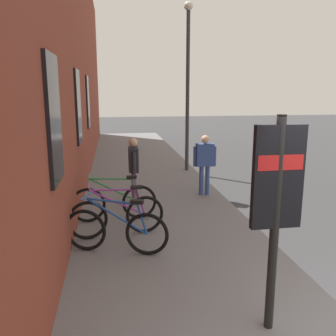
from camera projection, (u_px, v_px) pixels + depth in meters
ground at (258, 197)px, 9.54m from camera, size 60.00×60.00×0.00m
sidewalk_pavement at (147, 180)px, 11.04m from camera, size 24.00×3.50×0.12m
station_facade at (75, 61)px, 10.93m from camera, size 22.00×0.65×7.26m
bicycle_leaning_wall at (116, 230)px, 5.89m from camera, size 0.69×1.70×0.97m
bicycle_by_door at (117, 216)px, 6.59m from camera, size 0.48×1.76×0.97m
bicycle_far_end at (114, 202)px, 7.39m from camera, size 0.48×1.77×0.97m
transit_info_sign at (277, 191)px, 3.77m from camera, size 0.10×0.55×2.40m
pedestrian_by_facade at (133, 164)px, 8.47m from camera, size 0.59×0.23×1.55m
pedestrian_near_bus at (205, 159)px, 9.10m from camera, size 0.24×0.59×1.54m
street_lamp at (188, 74)px, 11.52m from camera, size 0.28×0.28×5.32m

